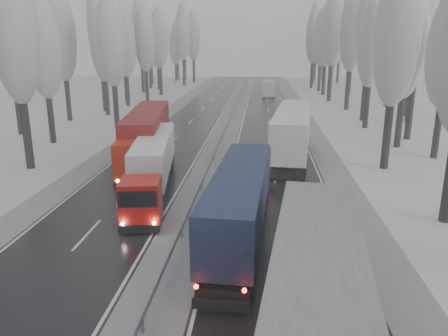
# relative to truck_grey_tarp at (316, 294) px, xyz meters

# --- Properties ---
(carriageway_right) EXTENTS (7.50, 200.00, 0.03)m
(carriageway_right) POSITION_rel_truck_grey_tarp_xyz_m (-0.71, 27.00, -2.53)
(carriageway_right) COLOR black
(carriageway_right) RESTS_ON ground
(carriageway_left) EXTENTS (7.50, 200.00, 0.03)m
(carriageway_left) POSITION_rel_truck_grey_tarp_xyz_m (-11.21, 27.00, -2.53)
(carriageway_left) COLOR black
(carriageway_left) RESTS_ON ground
(median_slush) EXTENTS (3.00, 200.00, 0.04)m
(median_slush) POSITION_rel_truck_grey_tarp_xyz_m (-5.96, 27.00, -2.53)
(median_slush) COLOR #94959B
(median_slush) RESTS_ON ground
(shoulder_right) EXTENTS (2.40, 200.00, 0.04)m
(shoulder_right) POSITION_rel_truck_grey_tarp_xyz_m (4.24, 27.00, -2.53)
(shoulder_right) COLOR #94959B
(shoulder_right) RESTS_ON ground
(shoulder_left) EXTENTS (2.40, 200.00, 0.04)m
(shoulder_left) POSITION_rel_truck_grey_tarp_xyz_m (-16.16, 27.00, -2.53)
(shoulder_left) COLOR #94959B
(shoulder_left) RESTS_ON ground
(median_guardrail) EXTENTS (0.12, 200.00, 0.76)m
(median_guardrail) POSITION_rel_truck_grey_tarp_xyz_m (-5.96, 26.99, -1.95)
(median_guardrail) COLOR slate
(median_guardrail) RESTS_ON ground
(tree_18) EXTENTS (3.60, 3.60, 16.58)m
(tree_18) POSITION_rel_truck_grey_tarp_xyz_m (8.54, 24.04, 8.15)
(tree_18) COLOR black
(tree_18) RESTS_ON ground
(tree_19) EXTENTS (3.60, 3.60, 14.57)m
(tree_19) POSITION_rel_truck_grey_tarp_xyz_m (14.06, 28.04, 6.87)
(tree_19) COLOR black
(tree_19) RESTS_ON ground
(tree_20) EXTENTS (3.60, 3.60, 15.71)m
(tree_20) POSITION_rel_truck_grey_tarp_xyz_m (11.93, 32.17, 7.60)
(tree_20) COLOR black
(tree_20) RESTS_ON ground
(tree_21) EXTENTS (3.60, 3.60, 18.62)m
(tree_21) POSITION_rel_truck_grey_tarp_xyz_m (14.16, 36.17, 9.45)
(tree_21) COLOR black
(tree_21) RESTS_ON ground
(tree_22) EXTENTS (3.60, 3.60, 15.86)m
(tree_22) POSITION_rel_truck_grey_tarp_xyz_m (11.06, 42.60, 7.70)
(tree_22) COLOR black
(tree_22) RESTS_ON ground
(tree_23) EXTENTS (3.60, 3.60, 13.55)m
(tree_23) POSITION_rel_truck_grey_tarp_xyz_m (17.35, 46.60, 6.22)
(tree_23) COLOR black
(tree_23) RESTS_ON ground
(tree_24) EXTENTS (3.60, 3.60, 20.49)m
(tree_24) POSITION_rel_truck_grey_tarp_xyz_m (11.93, 48.02, 10.64)
(tree_24) COLOR black
(tree_24) RESTS_ON ground
(tree_25) EXTENTS (3.60, 3.60, 19.44)m
(tree_25) POSITION_rel_truck_grey_tarp_xyz_m (18.85, 52.02, 9.97)
(tree_25) COLOR black
(tree_25) RESTS_ON ground
(tree_26) EXTENTS (3.60, 3.60, 18.78)m
(tree_26) POSITION_rel_truck_grey_tarp_xyz_m (11.60, 58.27, 9.56)
(tree_26) COLOR black
(tree_26) RESTS_ON ground
(tree_27) EXTENTS (3.60, 3.60, 17.62)m
(tree_27) POSITION_rel_truck_grey_tarp_xyz_m (18.75, 62.27, 8.81)
(tree_27) COLOR black
(tree_27) RESTS_ON ground
(tree_28) EXTENTS (3.60, 3.60, 19.62)m
(tree_28) POSITION_rel_truck_grey_tarp_xyz_m (10.38, 68.96, 10.09)
(tree_28) COLOR black
(tree_28) RESTS_ON ground
(tree_29) EXTENTS (3.60, 3.60, 18.11)m
(tree_29) POSITION_rel_truck_grey_tarp_xyz_m (17.75, 72.96, 9.13)
(tree_29) COLOR black
(tree_29) RESTS_ON ground
(tree_30) EXTENTS (3.60, 3.60, 17.86)m
(tree_30) POSITION_rel_truck_grey_tarp_xyz_m (10.60, 78.70, 8.97)
(tree_30) COLOR black
(tree_30) RESTS_ON ground
(tree_31) EXTENTS (3.60, 3.60, 18.58)m
(tree_31) POSITION_rel_truck_grey_tarp_xyz_m (16.51, 82.70, 9.43)
(tree_31) COLOR black
(tree_31) RESTS_ON ground
(tree_32) EXTENTS (3.60, 3.60, 17.33)m
(tree_32) POSITION_rel_truck_grey_tarp_xyz_m (10.67, 86.21, 8.63)
(tree_32) COLOR black
(tree_32) RESTS_ON ground
(tree_33) EXTENTS (3.60, 3.60, 14.33)m
(tree_33) POSITION_rel_truck_grey_tarp_xyz_m (13.81, 90.21, 6.71)
(tree_33) COLOR black
(tree_33) RESTS_ON ground
(tree_34) EXTENTS (3.60, 3.60, 17.63)m
(tree_34) POSITION_rel_truck_grey_tarp_xyz_m (9.77, 93.32, 8.82)
(tree_34) COLOR black
(tree_34) RESTS_ON ground
(tree_35) EXTENTS (3.60, 3.60, 18.25)m
(tree_35) POSITION_rel_truck_grey_tarp_xyz_m (18.98, 97.32, 9.22)
(tree_35) COLOR black
(tree_35) RESTS_ON ground
(tree_36) EXTENTS (3.60, 3.60, 20.23)m
(tree_36) POSITION_rel_truck_grey_tarp_xyz_m (11.07, 103.16, 10.47)
(tree_36) COLOR black
(tree_36) RESTS_ON ground
(tree_37) EXTENTS (3.60, 3.60, 16.37)m
(tree_37) POSITION_rel_truck_grey_tarp_xyz_m (18.06, 107.16, 8.02)
(tree_37) COLOR black
(tree_37) RESTS_ON ground
(tree_38) EXTENTS (3.60, 3.60, 17.97)m
(tree_38) POSITION_rel_truck_grey_tarp_xyz_m (12.77, 113.73, 9.04)
(tree_38) COLOR black
(tree_38) RESTS_ON ground
(tree_39) EXTENTS (3.60, 3.60, 16.19)m
(tree_39) POSITION_rel_truck_grey_tarp_xyz_m (15.59, 117.73, 7.90)
(tree_39) COLOR black
(tree_39) RESTS_ON ground
(tree_58) EXTENTS (3.60, 3.60, 17.21)m
(tree_58) POSITION_rel_truck_grey_tarp_xyz_m (-21.09, 21.57, 8.56)
(tree_58) COLOR black
(tree_58) RESTS_ON ground
(tree_60) EXTENTS (3.60, 3.60, 14.84)m
(tree_60) POSITION_rel_truck_grey_tarp_xyz_m (-23.71, 31.20, 7.04)
(tree_60) COLOR black
(tree_60) RESTS_ON ground
(tree_61) EXTENTS (3.60, 3.60, 13.95)m
(tree_61) POSITION_rel_truck_grey_tarp_xyz_m (-29.48, 35.20, 6.47)
(tree_61) COLOR black
(tree_61) RESTS_ON ground
(tree_62) EXTENTS (3.60, 3.60, 16.04)m
(tree_62) POSITION_rel_truck_grey_tarp_xyz_m (-19.91, 40.73, 7.81)
(tree_62) COLOR black
(tree_62) RESTS_ON ground
(tree_63) EXTENTS (3.60, 3.60, 16.88)m
(tree_63) POSITION_rel_truck_grey_tarp_xyz_m (-27.81, 44.73, 8.35)
(tree_63) COLOR black
(tree_63) RESTS_ON ground
(tree_64) EXTENTS (3.60, 3.60, 15.42)m
(tree_64) POSITION_rel_truck_grey_tarp_xyz_m (-24.22, 49.72, 7.41)
(tree_64) COLOR black
(tree_64) RESTS_ON ground
(tree_65) EXTENTS (3.60, 3.60, 19.48)m
(tree_65) POSITION_rel_truck_grey_tarp_xyz_m (-26.02, 53.72, 10.00)
(tree_65) COLOR black
(tree_65) RESTS_ON ground
(tree_66) EXTENTS (3.60, 3.60, 15.23)m
(tree_66) POSITION_rel_truck_grey_tarp_xyz_m (-24.12, 59.35, 7.29)
(tree_66) COLOR black
(tree_66) RESTS_ON ground
(tree_67) EXTENTS (3.60, 3.60, 17.09)m
(tree_67) POSITION_rel_truck_grey_tarp_xyz_m (-25.51, 63.35, 8.48)
(tree_67) COLOR black
(tree_67) RESTS_ON ground
(tree_68) EXTENTS (3.60, 3.60, 16.65)m
(tree_68) POSITION_rel_truck_grey_tarp_xyz_m (-22.54, 66.11, 8.20)
(tree_68) COLOR black
(tree_68) RESTS_ON ground
(tree_69) EXTENTS (3.60, 3.60, 19.35)m
(tree_69) POSITION_rel_truck_grey_tarp_xyz_m (-27.38, 70.11, 9.91)
(tree_69) COLOR black
(tree_69) RESTS_ON ground
(tree_70) EXTENTS (3.60, 3.60, 17.09)m
(tree_70) POSITION_rel_truck_grey_tarp_xyz_m (-22.29, 76.19, 8.48)
(tree_70) COLOR black
(tree_70) RESTS_ON ground
(tree_71) EXTENTS (3.60, 3.60, 19.61)m
(tree_71) POSITION_rel_truck_grey_tarp_xyz_m (-27.05, 80.19, 10.08)
(tree_71) COLOR black
(tree_71) RESTS_ON ground
(tree_72) EXTENTS (3.60, 3.60, 15.11)m
(tree_72) POSITION_rel_truck_grey_tarp_xyz_m (-24.89, 85.54, 7.21)
(tree_72) COLOR black
(tree_72) RESTS_ON ground
(tree_73) EXTENTS (3.60, 3.60, 17.22)m
(tree_73) POSITION_rel_truck_grey_tarp_xyz_m (-27.78, 89.54, 8.56)
(tree_73) COLOR black
(tree_73) RESTS_ON ground
(tree_74) EXTENTS (3.60, 3.60, 19.68)m
(tree_74) POSITION_rel_truck_grey_tarp_xyz_m (-21.04, 96.33, 10.13)
(tree_74) COLOR black
(tree_74) RESTS_ON ground
(tree_75) EXTENTS (3.60, 3.60, 18.60)m
(tree_75) POSITION_rel_truck_grey_tarp_xyz_m (-30.16, 100.33, 9.44)
(tree_75) COLOR black
(tree_75) RESTS_ON ground
(tree_76) EXTENTS (3.60, 3.60, 18.55)m
(tree_76) POSITION_rel_truck_grey_tarp_xyz_m (-20.01, 105.72, 9.41)
(tree_76) COLOR black
(tree_76) RESTS_ON ground
(tree_77) EXTENTS (3.60, 3.60, 14.32)m
(tree_77) POSITION_rel_truck_grey_tarp_xyz_m (-25.62, 109.72, 6.71)
(tree_77) COLOR black
(tree_77) RESTS_ON ground
(tree_78) EXTENTS (3.60, 3.60, 19.55)m
(tree_78) POSITION_rel_truck_grey_tarp_xyz_m (-23.52, 112.31, 10.04)
(tree_78) COLOR black
(tree_78) RESTS_ON ground
(tree_79) EXTENTS (3.60, 3.60, 17.07)m
(tree_79) POSITION_rel_truck_grey_tarp_xyz_m (-26.29, 116.31, 8.47)
(tree_79) COLOR black
(tree_79) RESTS_ON ground
(truck_grey_tarp) EXTENTS (4.57, 17.16, 4.36)m
(truck_grey_tarp) POSITION_rel_truck_grey_tarp_xyz_m (0.00, 0.00, 0.00)
(truck_grey_tarp) COLOR #434347
(truck_grey_tarp) RESTS_ON ground
(truck_blue_box) EXTENTS (3.31, 15.46, 3.94)m
(truck_blue_box) POSITION_rel_truck_grey_tarp_xyz_m (-2.78, 9.79, -0.25)
(truck_blue_box) COLOR #1F1D49
(truck_blue_box) RESTS_ON ground
(truck_cream_box) EXTENTS (4.80, 17.92, 4.56)m
(truck_cream_box) POSITION_rel_truck_grey_tarp_xyz_m (1.03, 26.71, 0.11)
(truck_cream_box) COLOR beige
(truck_cream_box) RESTS_ON ground
(box_truck_distant) EXTENTS (2.57, 8.25, 3.07)m
(box_truck_distant) POSITION_rel_truck_grey_tarp_xyz_m (-0.45, 75.87, -0.98)
(box_truck_distant) COLOR #ABAEB2
(box_truck_distant) RESTS_ON ground
(truck_red_white) EXTENTS (4.13, 14.29, 3.63)m
(truck_red_white) POSITION_rel_truck_grey_tarp_xyz_m (-9.43, 17.04, -0.43)
(truck_red_white) COLOR #BB0D0A
(truck_red_white) RESTS_ON ground
(truck_red_red) EXTENTS (4.93, 17.44, 4.43)m
(truck_red_red) POSITION_rel_truck_grey_tarp_xyz_m (-11.72, 24.02, 0.04)
(truck_red_red) COLOR red
(truck_red_red) RESTS_ON ground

